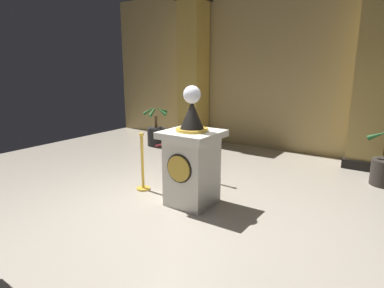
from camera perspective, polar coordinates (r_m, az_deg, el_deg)
The scene contains 9 objects.
ground_plane at distance 5.33m, azimuth -4.77°, elevation -10.72°, with size 10.85×10.85×0.00m, color #9E9384.
back_wall at distance 8.92m, azimuth 14.41°, elevation 12.42°, with size 10.85×0.16×4.16m, color tan.
pedestal_clock at distance 5.20m, azimuth -0.02°, elevation -2.68°, with size 0.83×0.83×1.88m.
stanchion_near at distance 6.30m, azimuth 2.89°, elevation -3.29°, with size 0.24×0.24×1.04m.
stanchion_far at distance 5.97m, azimuth -8.44°, elevation -4.39°, with size 0.24×0.24×1.04m.
velvet_rope at distance 5.99m, azimuth -2.66°, elevation 0.02°, with size 0.91×0.91×0.22m.
column_left at distance 9.55m, azimuth 0.23°, elevation 12.28°, with size 0.78×0.78×4.00m.
column_right at distance 7.95m, azimuth 28.91°, elevation 10.43°, with size 0.84×0.84×4.00m.
potted_palm_left at distance 9.20m, azimuth -6.14°, elevation 1.87°, with size 0.67×0.68×1.12m.
Camera 1 is at (3.10, -3.75, 2.17)m, focal length 31.15 mm.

